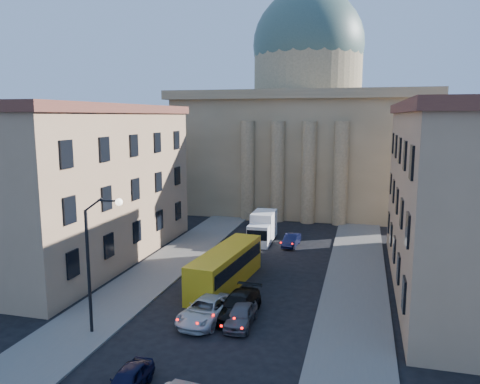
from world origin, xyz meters
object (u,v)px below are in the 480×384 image
(car_left_near, at_px, (128,380))
(city_bus, at_px, (226,266))
(box_truck, at_px, (262,228))
(street_lamp, at_px, (95,254))

(car_left_near, height_order, city_bus, city_bus)
(car_left_near, distance_m, box_truck, 29.41)
(street_lamp, height_order, city_bus, street_lamp)
(city_bus, relative_size, box_truck, 1.86)
(box_truck, bearing_deg, street_lamp, -103.34)
(city_bus, xyz_separation_m, box_truck, (0.05, 13.81, -0.10))
(street_lamp, height_order, box_truck, street_lamp)
(street_lamp, height_order, car_left_near, street_lamp)
(street_lamp, distance_m, car_left_near, 8.45)
(street_lamp, relative_size, car_left_near, 2.37)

